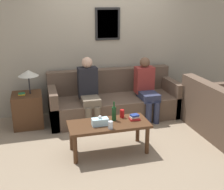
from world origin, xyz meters
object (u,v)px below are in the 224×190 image
object	(u,v)px
wine_bottle	(114,113)
person_right	(146,87)
person_left	(89,89)
coffee_table	(109,127)
drinking_glass	(110,125)
couch_side	(224,117)
couch_main	(114,101)

from	to	relation	value
wine_bottle	person_right	xyz separation A→B (m)	(0.90, 1.00, 0.04)
wine_bottle	person_left	size ratio (longest dim) A/B	0.24
person_right	person_left	bearing A→B (deg)	178.72
coffee_table	wine_bottle	size ratio (longest dim) A/B	4.08
person_left	drinking_glass	bearing A→B (deg)	-87.81
coffee_table	drinking_glass	xyz separation A→B (m)	(-0.02, -0.19, 0.12)
couch_side	person_right	world-z (taller)	person_right
couch_side	person_left	size ratio (longest dim) A/B	1.31
couch_main	person_left	xyz separation A→B (m)	(-0.51, -0.20, 0.33)
couch_side	coffee_table	distance (m)	1.99
couch_side	wine_bottle	world-z (taller)	couch_side
coffee_table	wine_bottle	bearing A→B (deg)	39.72
couch_side	wine_bottle	distance (m)	1.90
couch_side	wine_bottle	size ratio (longest dim) A/B	5.46
couch_main	person_left	bearing A→B (deg)	-158.85
couch_main	wine_bottle	bearing A→B (deg)	-105.23
couch_side	drinking_glass	size ratio (longest dim) A/B	14.57
couch_main	wine_bottle	distance (m)	1.29
coffee_table	drinking_glass	distance (m)	0.22
couch_side	person_left	world-z (taller)	person_left
person_left	person_right	world-z (taller)	person_left
couch_side	person_right	xyz separation A→B (m)	(-0.98, 1.01, 0.30)
couch_main	wine_bottle	size ratio (longest dim) A/B	8.52
coffee_table	wine_bottle	xyz separation A→B (m)	(0.10, 0.08, 0.17)
person_left	person_right	bearing A→B (deg)	-1.28
couch_main	couch_side	world-z (taller)	same
couch_main	drinking_glass	distance (m)	1.57
couch_side	wine_bottle	xyz separation A→B (m)	(-1.88, 0.01, 0.26)
coffee_table	drinking_glass	bearing A→B (deg)	-97.32
drinking_glass	person_right	world-z (taller)	person_right
person_right	couch_main	bearing A→B (deg)	158.92
couch_main	drinking_glass	size ratio (longest dim) A/B	22.75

